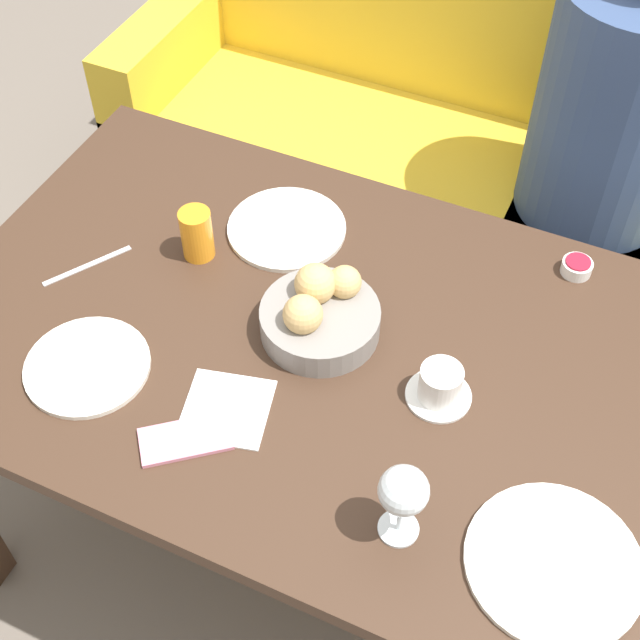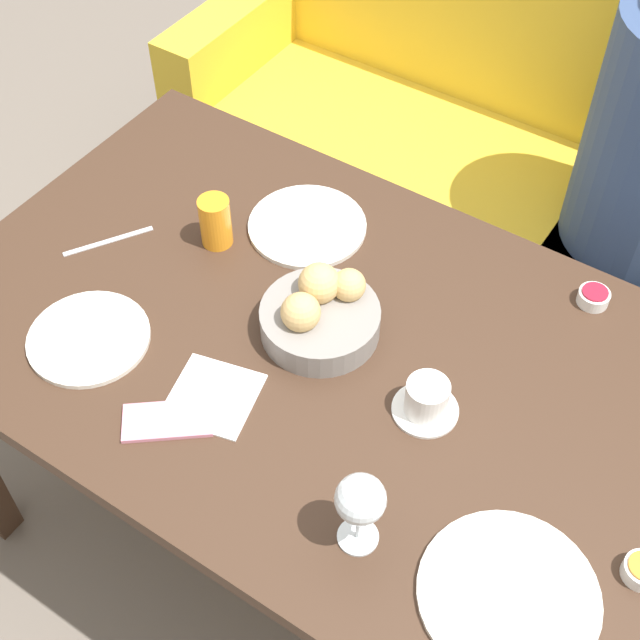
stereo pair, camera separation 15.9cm
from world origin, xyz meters
The scene contains 14 objects.
ground_plane centered at (0.00, 0.00, 0.00)m, with size 10.00×10.00×0.00m, color #6B6056.
dining_table centered at (0.00, 0.00, 0.66)m, with size 1.51×0.90×0.75m.
couch centered at (-0.11, 1.08, 0.32)m, with size 1.88×0.70×0.90m.
bread_basket centered at (-0.06, 0.03, 0.79)m, with size 0.22×0.22×0.12m.
plate_near_left centered at (-0.39, -0.22, 0.76)m, with size 0.22×0.22×0.01m.
plate_near_right centered at (0.45, -0.24, 0.76)m, with size 0.27×0.27×0.01m.
plate_far_center centered at (-0.22, 0.24, 0.76)m, with size 0.24×0.24×0.01m.
juice_glass centered at (-0.35, 0.11, 0.80)m, with size 0.06×0.06×0.11m.
wine_glass centered at (0.22, -0.28, 0.86)m, with size 0.08×0.08×0.16m.
coffee_cup centered at (0.19, -0.02, 0.78)m, with size 0.11×0.11×0.07m.
jam_bowl_berry centered at (0.33, 0.36, 0.77)m, with size 0.06×0.06×0.03m.
fork_silver centered at (-0.53, -0.02, 0.75)m, with size 0.11×0.16×0.00m.
napkin centered at (-0.13, -0.20, 0.75)m, with size 0.17×0.17×0.00m.
cell_phone centered at (-0.16, -0.28, 0.76)m, with size 0.16×0.15×0.01m.
Camera 2 is at (0.51, -0.83, 1.99)m, focal length 50.00 mm.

